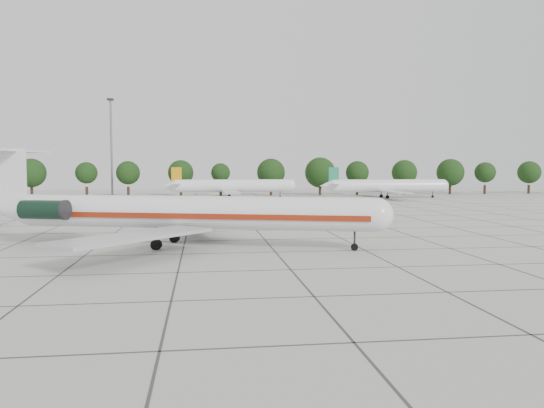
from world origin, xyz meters
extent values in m
plane|color=#B5B5AD|center=(0.00, 0.00, 0.00)|extent=(260.00, 260.00, 0.00)
cube|color=#383838|center=(0.00, 15.00, 0.01)|extent=(170.00, 170.00, 0.02)
cylinder|color=silver|center=(-7.03, -3.88, 3.21)|extent=(32.50, 12.40, 3.03)
sphere|color=silver|center=(8.78, -8.63, 3.21)|extent=(3.03, 3.03, 3.03)
cone|color=silver|center=(-25.04, 1.53, 3.21)|extent=(5.26, 4.22, 3.03)
cube|color=maroon|center=(-6.59, -2.41, 2.98)|extent=(30.77, 9.29, 0.50)
cube|color=maroon|center=(-7.47, -5.34, 2.98)|extent=(30.77, 9.29, 0.50)
cube|color=#B7BABC|center=(-6.85, 4.69, 1.97)|extent=(6.16, 14.22, 0.28)
cube|color=#B7BABC|center=(-11.60, -11.12, 1.97)|extent=(12.31, 13.08, 0.28)
cube|color=black|center=(-19.18, 1.93, 3.49)|extent=(2.28, 1.72, 0.23)
cylinder|color=black|center=(-18.99, 2.54, 3.49)|extent=(4.72, 2.94, 1.74)
cube|color=black|center=(-20.37, -2.03, 3.49)|extent=(2.28, 1.72, 0.23)
cylinder|color=black|center=(-20.55, -2.64, 3.49)|extent=(4.72, 2.94, 1.74)
cube|color=silver|center=(-24.60, 1.40, 6.42)|extent=(2.89, 1.09, 5.50)
cube|color=silver|center=(-25.22, 1.59, 8.99)|extent=(5.80, 11.33, 0.20)
cylinder|color=black|center=(7.02, -8.10, 0.87)|extent=(0.23, 0.23, 1.74)
cylinder|color=black|center=(7.02, -8.10, 0.32)|extent=(0.69, 0.43, 0.64)
cylinder|color=black|center=(-8.98, -0.80, 1.19)|extent=(0.27, 0.27, 1.65)
cylinder|color=black|center=(-8.98, -0.80, 0.46)|extent=(1.04, 0.79, 0.92)
cylinder|color=black|center=(-10.35, -5.37, 1.19)|extent=(0.27, 0.27, 1.65)
cylinder|color=black|center=(-10.35, -5.37, 0.46)|extent=(1.04, 0.79, 0.92)
cylinder|color=silver|center=(1.21, 73.32, 3.00)|extent=(27.20, 3.00, 3.00)
cube|color=#B7BABC|center=(0.21, 73.32, 1.80)|extent=(3.50, 27.20, 0.25)
cube|color=#CB850B|center=(-12.23, 73.32, 5.60)|extent=(2.40, 0.25, 3.60)
cylinder|color=black|center=(0.21, 75.52, 0.40)|extent=(0.80, 0.45, 0.80)
cylinder|color=black|center=(0.21, 71.12, 0.40)|extent=(0.80, 0.45, 0.80)
cylinder|color=silver|center=(38.03, 69.07, 3.00)|extent=(27.20, 3.00, 3.00)
cube|color=#B7BABC|center=(37.03, 69.07, 1.80)|extent=(3.50, 27.20, 0.25)
cube|color=#1A7854|center=(24.59, 69.07, 5.60)|extent=(2.40, 0.25, 3.60)
cylinder|color=black|center=(37.03, 71.27, 0.40)|extent=(0.80, 0.45, 0.80)
cylinder|color=black|center=(37.03, 66.87, 0.40)|extent=(0.80, 0.45, 0.80)
cylinder|color=#332114|center=(-48.26, 85.00, 1.25)|extent=(0.70, 0.70, 2.50)
sphere|color=black|center=(-48.26, 85.00, 6.00)|extent=(7.15, 7.15, 7.15)
cylinder|color=#332114|center=(-35.07, 85.00, 1.25)|extent=(0.70, 0.70, 2.50)
sphere|color=black|center=(-35.07, 85.00, 6.00)|extent=(5.43, 5.43, 5.43)
cylinder|color=#332114|center=(-24.88, 85.00, 1.25)|extent=(0.70, 0.70, 2.50)
sphere|color=black|center=(-24.88, 85.00, 6.00)|extent=(5.99, 5.99, 5.99)
cylinder|color=#332114|center=(-11.69, 85.00, 1.25)|extent=(0.70, 0.70, 2.50)
sphere|color=black|center=(-11.69, 85.00, 6.00)|extent=(6.50, 6.50, 6.50)
cylinder|color=#332114|center=(-1.50, 85.00, 1.25)|extent=(0.70, 0.70, 2.50)
sphere|color=black|center=(-1.50, 85.00, 6.00)|extent=(4.93, 4.93, 4.93)
cylinder|color=#332114|center=(11.69, 85.00, 1.25)|extent=(0.70, 0.70, 2.50)
sphere|color=black|center=(11.69, 85.00, 6.00)|extent=(7.40, 7.40, 7.40)
cylinder|color=#332114|center=(24.88, 85.00, 1.25)|extent=(0.70, 0.70, 2.50)
sphere|color=black|center=(24.88, 85.00, 6.00)|extent=(8.08, 8.08, 8.08)
cylinder|color=#332114|center=(35.07, 85.00, 1.25)|extent=(0.70, 0.70, 2.50)
sphere|color=black|center=(35.07, 85.00, 6.00)|extent=(6.17, 6.17, 6.17)
cylinder|color=#332114|center=(48.26, 85.00, 1.25)|extent=(0.70, 0.70, 2.50)
sphere|color=black|center=(48.26, 85.00, 6.00)|extent=(6.82, 6.82, 6.82)
cylinder|color=#332114|center=(61.45, 85.00, 1.25)|extent=(0.70, 0.70, 2.50)
sphere|color=black|center=(61.45, 85.00, 6.00)|extent=(7.44, 7.44, 7.44)
cylinder|color=#332114|center=(71.64, 85.00, 1.25)|extent=(0.70, 0.70, 2.50)
sphere|color=black|center=(71.64, 85.00, 6.00)|extent=(5.66, 5.66, 5.66)
cylinder|color=#332114|center=(84.83, 85.00, 1.25)|extent=(0.70, 0.70, 2.50)
sphere|color=black|center=(84.83, 85.00, 6.00)|extent=(6.25, 6.25, 6.25)
cylinder|color=slate|center=(-30.00, 92.00, 12.50)|extent=(0.56, 0.56, 25.00)
cube|color=black|center=(-30.00, 92.00, 25.20)|extent=(1.60, 1.60, 0.50)
camera|label=1|loc=(-6.25, -53.06, 7.32)|focal=35.00mm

